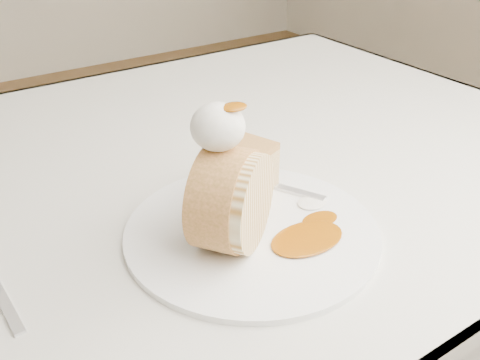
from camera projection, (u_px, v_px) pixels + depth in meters
table at (151, 226)px, 0.80m from camera, size 1.40×0.90×0.75m
plate at (252, 231)px, 0.63m from camera, size 0.39×0.39×0.01m
roulade_slice at (232, 200)px, 0.58m from camera, size 0.13×0.11×0.11m
cake_chunk at (246, 171)px, 0.69m from camera, size 0.08×0.08×0.06m
whipped_cream at (218, 127)px, 0.55m from camera, size 0.06×0.06×0.05m
caramel_drizzle at (234, 101)px, 0.54m from camera, size 0.03×0.02×0.01m
caramel_pool at (307, 238)px, 0.61m from camera, size 0.11×0.09×0.00m
fork at (280, 187)px, 0.71m from camera, size 0.10×0.17×0.00m
spoon at (2, 298)px, 0.53m from camera, size 0.03×0.15×0.00m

